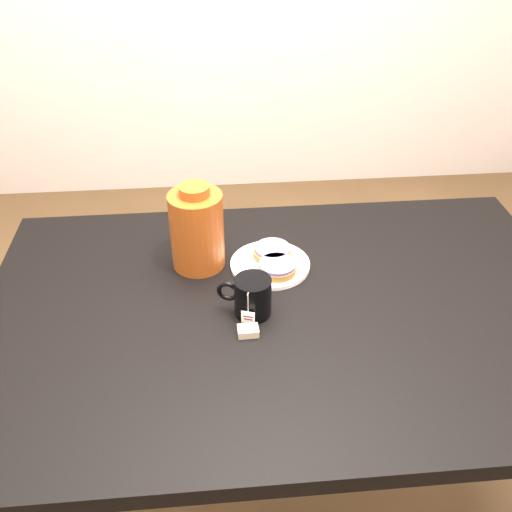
% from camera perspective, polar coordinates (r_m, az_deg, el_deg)
% --- Properties ---
extents(ground_plane, '(4.00, 4.00, 0.00)m').
position_cam_1_polar(ground_plane, '(1.89, 2.29, -22.58)').
color(ground_plane, brown).
extents(table, '(1.40, 0.90, 0.75)m').
position_cam_1_polar(table, '(1.38, 2.94, -7.67)').
color(table, black).
rests_on(table, ground_plane).
extents(plate, '(0.20, 0.20, 0.01)m').
position_cam_1_polar(plate, '(1.43, 1.42, -0.79)').
color(plate, white).
rests_on(plate, table).
extents(bagel_back, '(0.12, 0.12, 0.03)m').
position_cam_1_polar(bagel_back, '(1.45, 1.66, 0.44)').
color(bagel_back, brown).
rests_on(bagel_back, plate).
extents(bagel_front, '(0.13, 0.13, 0.03)m').
position_cam_1_polar(bagel_front, '(1.40, 2.13, -1.15)').
color(bagel_front, brown).
rests_on(bagel_front, plate).
extents(mug, '(0.13, 0.11, 0.09)m').
position_cam_1_polar(mug, '(1.27, -0.42, -4.05)').
color(mug, black).
rests_on(mug, table).
extents(teabag_pouch, '(0.05, 0.03, 0.02)m').
position_cam_1_polar(teabag_pouch, '(1.24, -0.79, -7.51)').
color(teabag_pouch, '#C6B793').
rests_on(teabag_pouch, table).
extents(bagel_package, '(0.15, 0.15, 0.22)m').
position_cam_1_polar(bagel_package, '(1.40, -5.92, 2.67)').
color(bagel_package, '#68280D').
rests_on(bagel_package, table).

